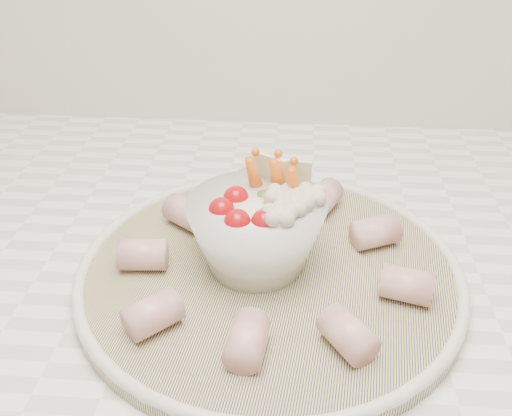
{
  "coord_description": "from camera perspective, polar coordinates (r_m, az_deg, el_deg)",
  "views": [
    {
      "loc": [
        -0.13,
        0.9,
        1.29
      ],
      "look_at": [
        -0.17,
        1.36,
        1.0
      ],
      "focal_mm": 40.0,
      "sensor_mm": 36.0,
      "label": 1
    }
  ],
  "objects": [
    {
      "name": "cured_meat_rolls",
      "position": [
        0.57,
        1.4,
        -4.71
      ],
      "size": [
        0.31,
        0.3,
        0.03
      ],
      "color": "#B75360",
      "rests_on": "serving_platter"
    },
    {
      "name": "serving_platter",
      "position": [
        0.58,
        1.37,
        -6.31
      ],
      "size": [
        0.43,
        0.43,
        0.02
      ],
      "color": "navy",
      "rests_on": "kitchen_counter"
    },
    {
      "name": "veggie_bowl",
      "position": [
        0.56,
        0.21,
        -2.22
      ],
      "size": [
        0.14,
        0.14,
        0.11
      ],
      "color": "silver",
      "rests_on": "serving_platter"
    }
  ]
}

